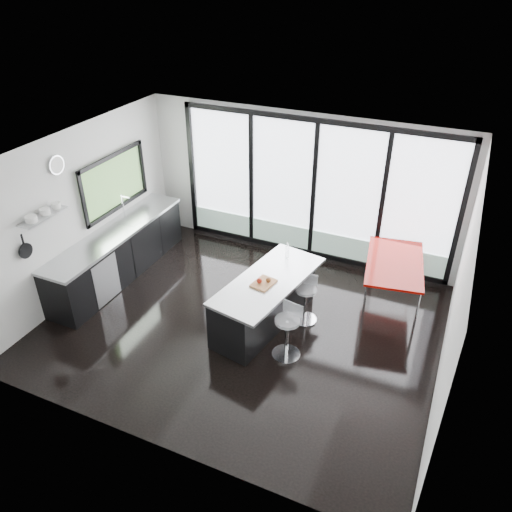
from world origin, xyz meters
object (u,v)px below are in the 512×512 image
at_px(island, 265,300).
at_px(red_table, 391,283).
at_px(bar_stool_near, 287,338).
at_px(bar_stool_far, 305,304).

xyz_separation_m(island, red_table, (1.73, 1.32, -0.02)).
bearing_deg(island, bar_stool_near, -44.31).
bearing_deg(red_table, bar_stool_far, -138.82).
xyz_separation_m(bar_stool_near, red_table, (1.13, 1.90, 0.08)).
bearing_deg(bar_stool_far, red_table, 32.76).
bearing_deg(bar_stool_far, bar_stool_near, -96.88).
bearing_deg(bar_stool_near, island, 146.17).
height_order(bar_stool_near, bar_stool_far, bar_stool_near).
height_order(bar_stool_near, red_table, red_table).
xyz_separation_m(island, bar_stool_far, (0.58, 0.30, -0.12)).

